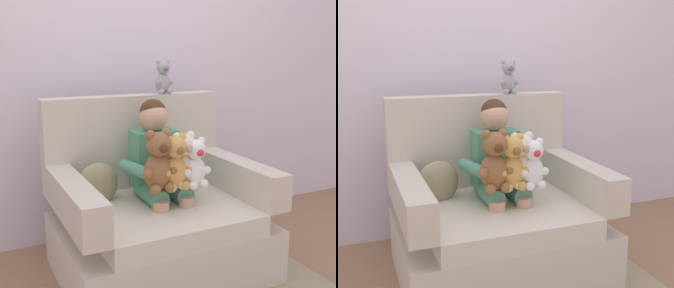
% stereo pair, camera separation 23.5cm
% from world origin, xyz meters
% --- Properties ---
extents(ground_plane, '(8.00, 8.00, 0.00)m').
position_xyz_m(ground_plane, '(0.00, 0.00, 0.00)').
color(ground_plane, '#936D4C').
extents(back_wall, '(6.00, 0.10, 2.60)m').
position_xyz_m(back_wall, '(0.00, 0.74, 1.30)').
color(back_wall, silver).
rests_on(back_wall, ground).
extents(armchair, '(1.15, 0.90, 1.02)m').
position_xyz_m(armchair, '(0.00, 0.05, 0.32)').
color(armchair, beige).
rests_on(armchair, ground).
extents(seated_child, '(0.45, 0.39, 0.82)m').
position_xyz_m(seated_child, '(0.03, 0.07, 0.65)').
color(seated_child, '#4C9370').
rests_on(seated_child, armchair).
extents(plush_honey, '(0.18, 0.15, 0.31)m').
position_xyz_m(plush_honey, '(0.04, -0.11, 0.69)').
color(plush_honey, gold).
rests_on(plush_honey, armchair).
extents(plush_brown, '(0.20, 0.17, 0.34)m').
position_xyz_m(plush_brown, '(-0.06, -0.11, 0.70)').
color(plush_brown, brown).
rests_on(plush_brown, armchair).
extents(plush_white, '(0.17, 0.14, 0.28)m').
position_xyz_m(plush_white, '(0.16, -0.13, 0.68)').
color(plush_white, white).
rests_on(plush_white, armchair).
extents(plush_cream, '(0.19, 0.15, 0.31)m').
position_xyz_m(plush_cream, '(0.11, -0.09, 0.69)').
color(plush_cream, silver).
rests_on(plush_cream, armchair).
extents(plush_grey_on_backrest, '(0.13, 0.11, 0.22)m').
position_xyz_m(plush_grey_on_backrest, '(0.21, 0.38, 1.12)').
color(plush_grey_on_backrest, '#9E9EA3').
rests_on(plush_grey_on_backrest, armchair).
extents(throw_pillow, '(0.28, 0.17, 0.26)m').
position_xyz_m(throw_pillow, '(-0.32, 0.17, 0.54)').
color(throw_pillow, '#998C66').
rests_on(throw_pillow, armchair).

